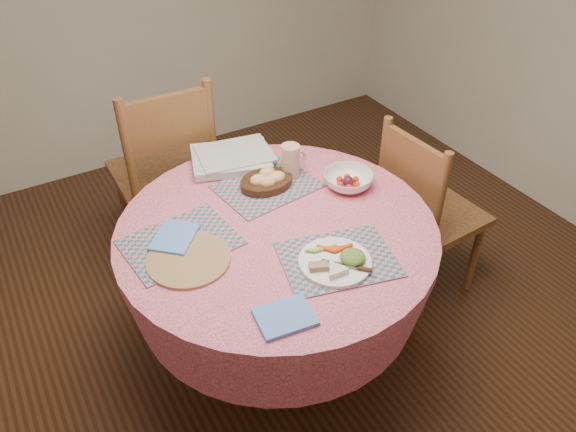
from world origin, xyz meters
name	(u,v)px	position (x,y,z in m)	size (l,w,h in m)	color
ground	(279,352)	(0.00, 0.00, 0.00)	(4.00, 4.00, 0.00)	#331C0F
dining_table	(277,264)	(0.00, 0.00, 0.56)	(1.24, 1.24, 0.75)	pink
chair_right	(425,210)	(0.82, 0.04, 0.49)	(0.44, 0.46, 0.94)	brown
chair_back	(167,171)	(-0.13, 0.89, 0.55)	(0.50, 0.48, 1.05)	brown
placemat_front	(338,259)	(0.09, -0.28, 0.75)	(0.40, 0.30, 0.01)	#126968
placemat_left	(180,242)	(-0.36, 0.09, 0.75)	(0.40, 0.30, 0.01)	#126968
placemat_back	(267,186)	(0.10, 0.25, 0.75)	(0.40, 0.30, 0.01)	#126968
wicker_trivet	(189,260)	(-0.37, -0.01, 0.76)	(0.30, 0.30, 0.01)	brown
napkin_near	(285,317)	(-0.21, -0.42, 0.76)	(0.18, 0.14, 0.01)	#5685DD
napkin_far	(175,237)	(-0.37, 0.12, 0.76)	(0.18, 0.14, 0.01)	#5685DD
dinner_plate	(338,260)	(0.08, -0.30, 0.77)	(0.26, 0.26, 0.05)	white
bread_bowl	(267,180)	(0.10, 0.25, 0.78)	(0.23, 0.23, 0.08)	black
latte_mug	(291,160)	(0.23, 0.27, 0.83)	(0.12, 0.08, 0.14)	tan
fruit_bowl	(348,180)	(0.39, 0.08, 0.78)	(0.26, 0.26, 0.06)	white
newspaper_stack	(232,158)	(0.05, 0.50, 0.78)	(0.41, 0.36, 0.04)	silver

